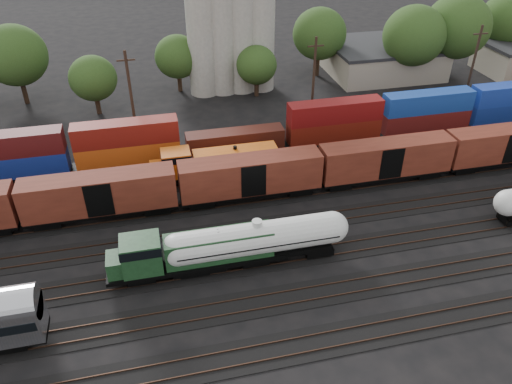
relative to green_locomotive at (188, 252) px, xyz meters
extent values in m
plane|color=black|center=(8.36, 5.00, -2.40)|extent=(600.00, 600.00, 0.00)
cube|color=black|center=(8.36, -10.00, -2.36)|extent=(180.00, 3.20, 0.08)
cube|color=#382319|center=(8.36, -10.72, -2.28)|extent=(180.00, 0.08, 0.16)
cube|color=#382319|center=(8.36, -9.28, -2.28)|extent=(180.00, 0.08, 0.16)
cube|color=black|center=(8.36, -5.00, -2.36)|extent=(180.00, 3.20, 0.08)
cube|color=#382319|center=(8.36, -5.72, -2.28)|extent=(180.00, 0.08, 0.16)
cube|color=#382319|center=(8.36, -4.28, -2.28)|extent=(180.00, 0.08, 0.16)
cube|color=black|center=(8.36, 0.00, -2.36)|extent=(180.00, 3.20, 0.08)
cube|color=#382319|center=(8.36, -0.72, -2.28)|extent=(180.00, 0.08, 0.16)
cube|color=#382319|center=(8.36, 0.72, -2.28)|extent=(180.00, 0.08, 0.16)
cube|color=black|center=(8.36, 5.00, -2.36)|extent=(180.00, 3.20, 0.08)
cube|color=#382319|center=(8.36, 4.28, -2.28)|extent=(180.00, 0.08, 0.16)
cube|color=#382319|center=(8.36, 5.72, -2.28)|extent=(180.00, 0.08, 0.16)
cube|color=black|center=(8.36, 10.00, -2.36)|extent=(180.00, 3.20, 0.08)
cube|color=#382319|center=(8.36, 9.28, -2.28)|extent=(180.00, 0.08, 0.16)
cube|color=#382319|center=(8.36, 10.72, -2.28)|extent=(180.00, 0.08, 0.16)
cube|color=black|center=(8.36, 15.00, -2.36)|extent=(180.00, 3.20, 0.08)
cube|color=#382319|center=(8.36, 14.28, -2.28)|extent=(180.00, 0.08, 0.16)
cube|color=#382319|center=(8.36, 15.72, -2.28)|extent=(180.00, 0.08, 0.16)
cube|color=black|center=(8.36, 20.00, -2.36)|extent=(180.00, 3.20, 0.08)
cube|color=#382319|center=(8.36, 19.28, -2.28)|extent=(180.00, 0.08, 0.16)
cube|color=#382319|center=(8.36, 20.72, -2.28)|extent=(180.00, 0.08, 0.16)
cube|color=black|center=(0.87, 0.00, -1.18)|extent=(15.82, 2.70, 0.37)
cube|color=black|center=(0.87, 0.00, -1.60)|extent=(4.65, 2.05, 0.74)
cube|color=#193B1D|center=(2.77, 0.00, 0.26)|extent=(9.49, 2.23, 2.51)
cube|color=#193B1D|center=(-3.88, 0.00, 0.54)|extent=(3.35, 2.70, 3.07)
cube|color=black|center=(-3.88, 0.00, 1.52)|extent=(3.44, 2.79, 0.84)
cube|color=#193B1D|center=(-6.09, 0.00, -0.16)|extent=(1.49, 2.23, 1.67)
cylinder|color=black|center=(2.77, 0.00, 1.66)|extent=(0.47, 0.47, 0.47)
cube|color=black|center=(-4.19, 0.00, -1.78)|extent=(2.42, 1.86, 0.65)
cube|color=black|center=(5.93, 0.00, -1.78)|extent=(2.42, 1.86, 0.65)
cylinder|color=silver|center=(6.20, 0.00, 0.46)|extent=(14.14, 2.91, 2.91)
sphere|color=silver|center=(-0.87, 0.00, 0.46)|extent=(2.91, 2.91, 2.91)
sphere|color=silver|center=(13.27, 0.00, 0.46)|extent=(2.91, 2.91, 2.91)
cylinder|color=silver|center=(6.20, 0.00, 2.12)|extent=(0.90, 0.90, 0.50)
cube|color=black|center=(6.20, 0.00, 0.46)|extent=(14.46, 3.05, 0.08)
cube|color=black|center=(6.20, 0.00, -1.15)|extent=(13.66, 2.21, 0.50)
cube|color=black|center=(0.42, 0.00, -1.75)|extent=(2.61, 2.01, 0.70)
cube|color=black|center=(11.99, 0.00, -1.75)|extent=(2.61, 2.01, 0.70)
sphere|color=silver|center=(31.65, 0.00, 0.23)|extent=(2.66, 2.66, 2.66)
cube|color=black|center=(32.82, 0.00, -1.79)|extent=(2.38, 1.83, 0.64)
cube|color=black|center=(-14.06, -5.00, -1.77)|extent=(2.52, 1.94, 0.68)
cube|color=black|center=(5.29, 15.00, -1.23)|extent=(15.87, 2.56, 0.35)
cube|color=black|center=(5.29, 15.00, -1.63)|extent=(4.41, 1.94, 0.71)
cube|color=#C65411|center=(7.19, 15.00, 0.13)|extent=(9.52, 2.12, 2.38)
cube|color=#C65411|center=(0.53, 15.00, 0.40)|extent=(3.17, 2.56, 2.91)
cube|color=black|center=(0.53, 15.00, 1.32)|extent=(3.26, 2.64, 0.79)
cube|color=#C65411|center=(-1.69, 15.00, -0.26)|extent=(1.41, 2.12, 1.59)
cylinder|color=black|center=(7.19, 15.00, 1.45)|extent=(0.44, 0.44, 0.44)
cube|color=black|center=(0.21, 15.00, -1.81)|extent=(2.29, 1.76, 0.62)
cube|color=black|center=(10.37, 15.00, -1.81)|extent=(2.29, 1.76, 0.62)
cube|color=black|center=(-7.53, 10.00, -1.20)|extent=(15.00, 2.60, 0.40)
cube|color=#592115|center=(-7.53, 10.00, 0.90)|extent=(15.00, 2.90, 3.80)
cube|color=black|center=(7.87, 10.00, -1.20)|extent=(15.00, 2.60, 0.40)
cube|color=#592115|center=(7.87, 10.00, 0.90)|extent=(15.00, 2.90, 3.80)
cube|color=black|center=(23.27, 10.00, -1.20)|extent=(15.00, 2.60, 0.40)
cube|color=#592115|center=(23.27, 10.00, 0.90)|extent=(15.00, 2.90, 3.80)
cube|color=black|center=(38.67, 10.00, -1.20)|extent=(15.00, 2.60, 0.40)
cube|color=#592115|center=(38.67, 10.00, 0.90)|extent=(15.00, 2.90, 3.80)
cube|color=black|center=(8.36, 20.00, -1.90)|extent=(160.00, 2.60, 0.60)
cube|color=navy|center=(-17.44, 20.00, -0.30)|extent=(12.00, 2.40, 2.60)
cube|color=#481011|center=(-17.44, 20.00, 2.30)|extent=(12.00, 2.40, 2.60)
cube|color=#C84E14|center=(-4.64, 20.00, -0.30)|extent=(12.00, 2.40, 2.60)
cube|color=maroon|center=(-4.64, 20.00, 2.30)|extent=(12.00, 2.40, 2.60)
cube|color=#3F150E|center=(8.16, 20.00, -0.30)|extent=(12.00, 2.40, 2.60)
cube|color=maroon|center=(20.96, 20.00, -0.30)|extent=(12.00, 2.40, 2.60)
cube|color=maroon|center=(20.96, 20.00, 2.30)|extent=(12.00, 2.40, 2.60)
cube|color=#571514|center=(33.76, 20.00, -0.30)|extent=(12.00, 2.40, 2.60)
cube|color=navy|center=(33.76, 20.00, 2.30)|extent=(12.00, 2.40, 2.60)
cube|color=navy|center=(46.56, 20.00, -0.30)|extent=(12.00, 2.40, 2.60)
cylinder|color=#A29F94|center=(7.36, 41.00, 6.60)|extent=(4.40, 4.40, 18.00)
cylinder|color=#A29F94|center=(10.36, 41.00, 6.60)|extent=(4.40, 4.40, 18.00)
cylinder|color=#A29F94|center=(13.36, 41.00, 6.60)|extent=(4.40, 4.40, 18.00)
cylinder|color=#A29F94|center=(16.36, 41.00, 6.60)|extent=(4.40, 4.40, 18.00)
cube|color=#9E937F|center=(38.36, 43.00, -0.10)|extent=(18.00, 14.00, 4.60)
cube|color=#232326|center=(38.36, 43.00, 2.45)|extent=(18.36, 14.28, 0.50)
cylinder|color=black|center=(-19.55, 43.15, -0.71)|extent=(0.70, 0.70, 3.39)
ellipsoid|color=#2D4A1B|center=(-19.55, 43.15, 4.98)|extent=(9.20, 9.20, 8.71)
cylinder|color=black|center=(-8.78, 36.81, -1.18)|extent=(0.70, 0.70, 2.46)
ellipsoid|color=#2D4A1B|center=(-8.78, 36.81, 2.95)|extent=(6.66, 6.66, 6.31)
cylinder|color=black|center=(3.64, 42.65, -1.12)|extent=(0.70, 0.70, 2.57)
ellipsoid|color=#2D4A1B|center=(3.64, 42.65, 3.20)|extent=(6.98, 6.98, 6.61)
cylinder|color=black|center=(15.07, 37.98, -1.27)|extent=(0.70, 0.70, 2.27)
ellipsoid|color=#2D4A1B|center=(15.07, 37.98, 2.55)|extent=(6.17, 6.17, 5.84)
cylinder|color=black|center=(27.17, 44.33, -0.78)|extent=(0.70, 0.70, 3.25)
ellipsoid|color=#2D4A1B|center=(27.17, 44.33, 4.68)|extent=(8.83, 8.83, 8.36)
cylinder|color=black|center=(40.34, 37.32, -0.59)|extent=(0.70, 0.70, 3.62)
ellipsoid|color=#2D4A1B|center=(40.34, 37.32, 5.48)|extent=(9.82, 9.82, 9.30)
cylinder|color=black|center=(48.19, 38.21, -0.45)|extent=(0.70, 0.70, 3.92)
ellipsoid|color=#2D4A1B|center=(48.19, 38.21, 6.13)|extent=(10.63, 10.63, 10.07)
cylinder|color=black|center=(61.05, 42.63, -0.62)|extent=(0.70, 0.70, 3.56)
ellipsoid|color=#2D4A1B|center=(61.05, 42.63, 5.35)|extent=(9.66, 9.66, 9.15)
cylinder|color=black|center=(-3.64, 27.00, 3.60)|extent=(0.36, 0.36, 12.00)
cube|color=black|center=(-3.64, 27.00, 8.40)|extent=(2.20, 0.18, 0.18)
cylinder|color=black|center=(20.36, 27.00, 3.60)|extent=(0.36, 0.36, 12.00)
cube|color=black|center=(20.36, 27.00, 8.40)|extent=(2.20, 0.18, 0.18)
cylinder|color=black|center=(44.36, 27.00, 3.60)|extent=(0.36, 0.36, 12.00)
cube|color=black|center=(44.36, 27.00, 8.40)|extent=(2.20, 0.18, 0.18)
camera|label=1|loc=(-1.75, -33.60, 28.36)|focal=35.00mm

